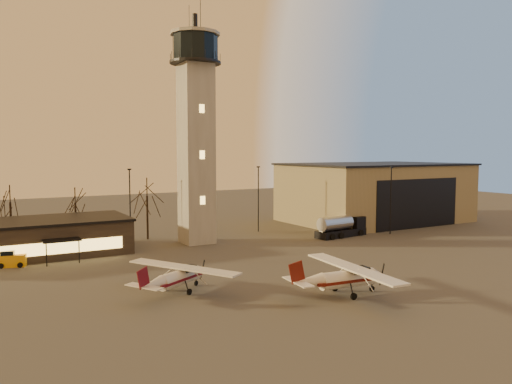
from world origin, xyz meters
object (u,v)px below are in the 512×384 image
control_tower (196,122)px  cessna_rear (181,280)px  cessna_front (349,281)px  hangar (375,192)px  service_cart (12,260)px  fuel_truck (341,228)px  terminal (18,239)px

control_tower → cessna_rear: 28.21m
cessna_front → hangar: bearing=49.7°
control_tower → service_cart: size_ratio=10.45×
fuel_truck → service_cart: 43.25m
terminal → fuel_truck: 42.89m
service_cart → control_tower: bearing=23.4°
control_tower → cessna_front: bearing=-86.7°
hangar → cessna_rear: (-46.65, -25.19, -4.06)m
control_tower → cessna_front: (1.71, -29.43, -15.13)m
cessna_front → fuel_truck: bearing=57.2°
terminal → fuel_truck: (42.13, -7.98, -0.93)m
cessna_front → service_cart: 36.20m
hangar → fuel_truck: bearing=-147.8°
control_tower → fuel_truck: size_ratio=3.79×
terminal → cessna_front: 39.36m
control_tower → terminal: size_ratio=1.28×
control_tower → service_cart: (-23.01, -2.98, -15.64)m
control_tower → hangar: bearing=6.3°
terminal → control_tower: bearing=-5.1°
hangar → cessna_rear: hangar is taller
terminal → cessna_rear: (11.35, -23.20, -1.07)m
cessna_front → cessna_rear: size_ratio=1.18×
terminal → service_cart: bearing=-101.5°
hangar → cessna_front: bearing=-135.7°
cessna_front → fuel_truck: (18.42, 23.43, 0.03)m
control_tower → hangar: 37.90m
cessna_rear → fuel_truck: cessna_rear is taller
fuel_truck → cessna_rear: bearing=-160.3°
control_tower → terminal: bearing=174.9°
hangar → cessna_front: size_ratio=2.41×
cessna_rear → service_cart: bearing=94.1°
hangar → cessna_front: hangar is taller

